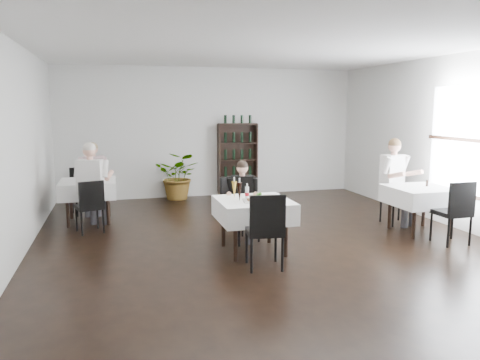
# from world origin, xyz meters

# --- Properties ---
(room_shell) EXTENTS (9.00, 9.00, 9.00)m
(room_shell) POSITION_xyz_m (0.00, 0.00, 1.50)
(room_shell) COLOR black
(room_shell) RESTS_ON ground
(window_right) EXTENTS (0.06, 2.30, 1.85)m
(window_right) POSITION_xyz_m (3.48, 0.00, 1.50)
(window_right) COLOR white
(window_right) RESTS_ON room_shell
(wine_shelf) EXTENTS (0.90, 0.28, 1.75)m
(wine_shelf) POSITION_xyz_m (0.60, 4.31, 0.85)
(wine_shelf) COLOR black
(wine_shelf) RESTS_ON ground
(main_table) EXTENTS (1.03, 1.03, 0.77)m
(main_table) POSITION_xyz_m (-0.30, 0.00, 0.62)
(main_table) COLOR black
(main_table) RESTS_ON ground
(left_table) EXTENTS (0.98, 0.98, 0.77)m
(left_table) POSITION_xyz_m (-2.70, 2.50, 0.62)
(left_table) COLOR black
(left_table) RESTS_ON ground
(right_table) EXTENTS (0.98, 0.98, 0.77)m
(right_table) POSITION_xyz_m (2.70, 0.30, 0.62)
(right_table) COLOR black
(right_table) RESTS_ON ground
(potted_tree) EXTENTS (1.24, 1.17, 1.09)m
(potted_tree) POSITION_xyz_m (-0.81, 4.20, 0.54)
(potted_tree) COLOR #2B5C1F
(potted_tree) RESTS_ON ground
(main_chair_far) EXTENTS (0.61, 0.61, 1.01)m
(main_chair_far) POSITION_xyz_m (-0.37, 0.63, 0.58)
(main_chair_far) COLOR black
(main_chair_far) RESTS_ON ground
(main_chair_near) EXTENTS (0.51, 0.52, 1.01)m
(main_chair_near) POSITION_xyz_m (-0.37, -0.78, 0.57)
(main_chair_near) COLOR black
(main_chair_near) RESTS_ON ground
(left_chair_far) EXTENTS (0.52, 0.52, 0.91)m
(left_chair_far) POSITION_xyz_m (-2.85, 3.29, 0.52)
(left_chair_far) COLOR black
(left_chair_far) RESTS_ON ground
(left_chair_near) EXTENTS (0.51, 0.51, 0.90)m
(left_chair_near) POSITION_xyz_m (-2.63, 1.66, 0.51)
(left_chair_near) COLOR black
(left_chair_near) RESTS_ON ground
(right_chair_far) EXTENTS (0.45, 0.46, 0.98)m
(right_chair_far) POSITION_xyz_m (2.67, 1.00, 0.56)
(right_chair_far) COLOR black
(right_chair_far) RESTS_ON ground
(right_chair_near) EXTENTS (0.45, 0.46, 0.99)m
(right_chair_near) POSITION_xyz_m (2.76, -0.48, 0.57)
(right_chair_near) COLOR black
(right_chair_near) RESTS_ON ground
(diner_main) EXTENTS (0.53, 0.56, 1.26)m
(diner_main) POSITION_xyz_m (-0.30, 0.63, 0.73)
(diner_main) COLOR #3E3E45
(diner_main) RESTS_ON ground
(diner_left_far) EXTENTS (0.56, 0.57, 1.41)m
(diner_left_far) POSITION_xyz_m (-2.63, 3.17, 0.82)
(diner_left_far) COLOR #3E3E45
(diner_left_far) RESTS_ON ground
(diner_left_near) EXTENTS (0.63, 0.67, 1.50)m
(diner_left_near) POSITION_xyz_m (-2.60, 1.98, 0.87)
(diner_left_near) COLOR #3E3E45
(diner_left_near) RESTS_ON ground
(diner_right_far) EXTENTS (0.65, 0.70, 1.54)m
(diner_right_far) POSITION_xyz_m (2.66, 0.94, 0.90)
(diner_right_far) COLOR #3E3E45
(diner_right_far) RESTS_ON ground
(plate_far) EXTENTS (0.27, 0.27, 0.07)m
(plate_far) POSITION_xyz_m (-0.19, 0.15, 0.79)
(plate_far) COLOR white
(plate_far) RESTS_ON main_table
(plate_near) EXTENTS (0.33, 0.33, 0.09)m
(plate_near) POSITION_xyz_m (-0.33, -0.13, 0.79)
(plate_near) COLOR white
(plate_near) RESTS_ON main_table
(pilsner_dark) EXTENTS (0.08, 0.08, 0.33)m
(pilsner_dark) POSITION_xyz_m (-0.52, -0.05, 0.91)
(pilsner_dark) COLOR black
(pilsner_dark) RESTS_ON main_table
(pilsner_lager) EXTENTS (0.07, 0.07, 0.32)m
(pilsner_lager) POSITION_xyz_m (-0.55, 0.16, 0.90)
(pilsner_lager) COLOR gold
(pilsner_lager) RESTS_ON main_table
(coke_bottle) EXTENTS (0.06, 0.06, 0.24)m
(coke_bottle) POSITION_xyz_m (-0.39, 0.03, 0.86)
(coke_bottle) COLOR silver
(coke_bottle) RESTS_ON main_table
(napkin_cutlery) EXTENTS (0.21, 0.20, 0.02)m
(napkin_cutlery) POSITION_xyz_m (0.01, -0.18, 0.78)
(napkin_cutlery) COLOR black
(napkin_cutlery) RESTS_ON main_table
(pepper_mill) EXTENTS (0.05, 0.05, 0.10)m
(pepper_mill) POSITION_xyz_m (2.86, 0.35, 0.82)
(pepper_mill) COLOR black
(pepper_mill) RESTS_ON right_table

